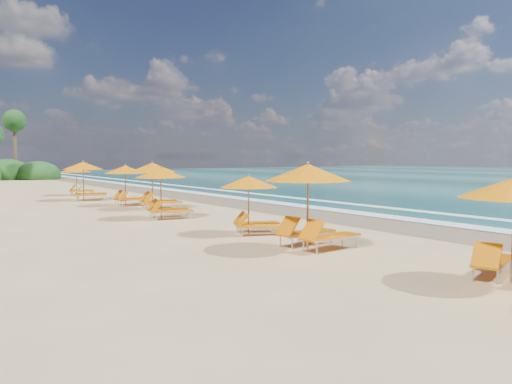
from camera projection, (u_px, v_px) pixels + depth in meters
ground at (256, 221)px, 20.18m from camera, size 160.00×160.00×0.00m
wet_sand at (328, 215)px, 22.49m from camera, size 4.00×160.00×0.01m
surf_foam at (368, 210)px, 24.05m from camera, size 4.00×160.00×0.01m
station_3 at (313, 200)px, 14.11m from camera, size 2.79×2.60×2.50m
station_4 at (253, 200)px, 16.86m from camera, size 2.67×2.66×2.04m
station_5 at (165, 189)px, 21.08m from camera, size 2.69×2.58×2.23m
station_6 at (156, 182)px, 24.86m from camera, size 2.86×2.73×2.40m
station_7 at (129, 182)px, 26.65m from camera, size 2.46×2.28×2.23m
station_8 at (87, 178)px, 29.80m from camera, size 3.05×2.99×2.39m
station_9 at (79, 179)px, 33.74m from camera, size 2.63×2.59×2.03m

